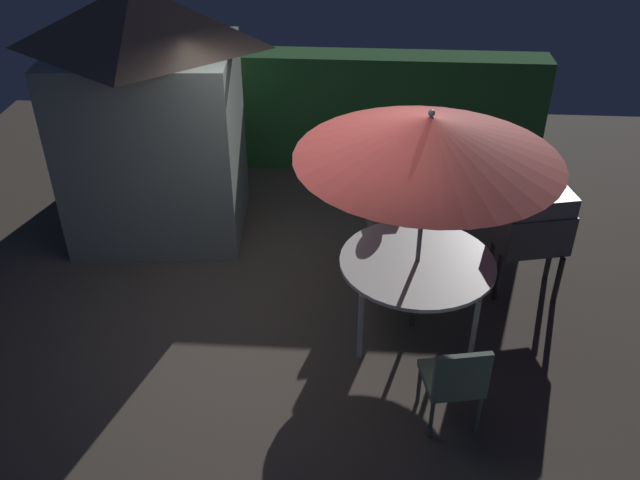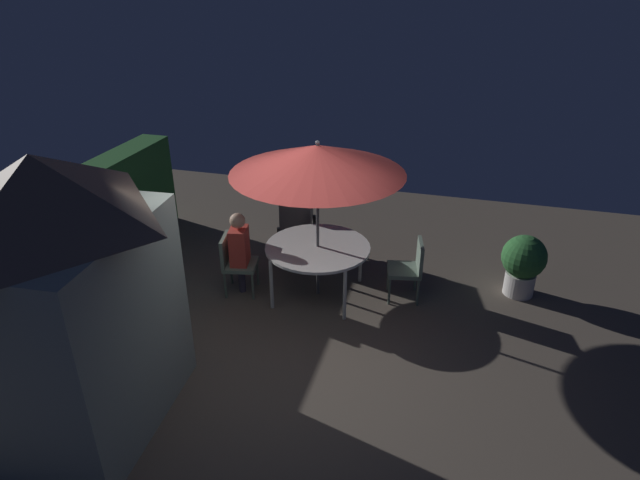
{
  "view_description": "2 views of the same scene",
  "coord_description": "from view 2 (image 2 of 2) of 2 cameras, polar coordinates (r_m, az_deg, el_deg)",
  "views": [
    {
      "loc": [
        0.56,
        -5.46,
        4.55
      ],
      "look_at": [
        0.21,
        -0.3,
        1.14
      ],
      "focal_mm": 38.55,
      "sensor_mm": 36.0,
      "label": 1
    },
    {
      "loc": [
        -5.4,
        -1.9,
        4.31
      ],
      "look_at": [
        0.42,
        -0.29,
        1.26
      ],
      "focal_mm": 30.43,
      "sensor_mm": 36.0,
      "label": 2
    }
  ],
  "objects": [
    {
      "name": "ground_plane",
      "position": [
        7.16,
        -3.19,
        -10.25
      ],
      "size": [
        11.0,
        11.0,
        0.0
      ],
      "primitive_type": "plane",
      "color": "brown"
    },
    {
      "name": "hedge_backdrop",
      "position": [
        8.4,
        -26.64,
        -0.92
      ],
      "size": [
        6.01,
        0.5,
        1.61
      ],
      "color": "#28602D",
      "rests_on": "ground"
    },
    {
      "name": "garden_shed",
      "position": [
        5.76,
        -25.39,
        -5.49
      ],
      "size": [
        2.16,
        1.8,
        2.91
      ],
      "color": "gray",
      "rests_on": "ground"
    },
    {
      "name": "patio_table",
      "position": [
        7.66,
        -0.24,
        -0.98
      ],
      "size": [
        1.49,
        1.49,
        0.79
      ],
      "color": "white",
      "rests_on": "ground"
    },
    {
      "name": "patio_umbrella",
      "position": [
        7.14,
        -0.26,
        8.48
      ],
      "size": [
        2.35,
        2.35,
        2.32
      ],
      "color": "#4C4C51",
      "rests_on": "ground"
    },
    {
      "name": "bbq_grill",
      "position": [
        8.84,
        -2.48,
        3.71
      ],
      "size": [
        0.79,
        0.64,
        1.2
      ],
      "color": "#47474C",
      "rests_on": "ground"
    },
    {
      "name": "chair_near_shed",
      "position": [
        7.93,
        -8.98,
        -2.1
      ],
      "size": [
        0.54,
        0.55,
        0.9
      ],
      "color": "slate",
      "rests_on": "ground"
    },
    {
      "name": "chair_far_side",
      "position": [
        7.79,
        9.47,
        -2.72
      ],
      "size": [
        0.54,
        0.55,
        0.9
      ],
      "color": "slate",
      "rests_on": "ground"
    },
    {
      "name": "potted_plant_by_shed",
      "position": [
        8.31,
        20.59,
        -2.2
      ],
      "size": [
        0.63,
        0.63,
        0.93
      ],
      "color": "silver",
      "rests_on": "ground"
    },
    {
      "name": "person_in_red",
      "position": [
        7.79,
        -8.5,
        -0.43
      ],
      "size": [
        0.38,
        0.3,
        1.26
      ],
      "color": "#CC3D33",
      "rests_on": "ground"
    }
  ]
}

